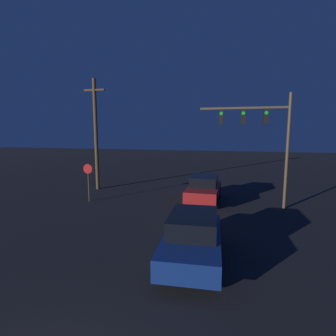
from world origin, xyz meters
The scene contains 5 objects.
car_near centered at (1.82, 6.39, 0.88)m, with size 2.19×4.46×1.69m.
car_far centered at (1.37, 14.46, 0.88)m, with size 2.05×4.39×1.69m.
traffic_signal_mast centered at (4.74, 14.00, 4.62)m, with size 5.18×0.30×6.75m.
stop_sign centered at (-5.94, 12.64, 1.70)m, with size 0.63×0.07×2.49m.
utility_pole centered at (-7.30, 16.28, 4.43)m, with size 1.67×0.28×8.55m.
Camera 1 is at (3.08, -2.35, 4.59)m, focal length 28.00 mm.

